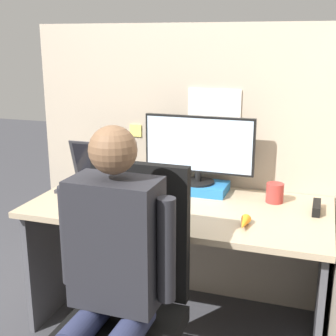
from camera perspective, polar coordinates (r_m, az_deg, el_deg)
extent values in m
cube|color=tan|center=(2.80, 3.83, 0.20)|extent=(2.05, 0.04, 1.65)
cube|color=white|center=(2.70, 5.61, 6.10)|extent=(0.31, 0.01, 0.33)
cube|color=#F4EA66|center=(2.86, -3.97, 4.57)|extent=(0.07, 0.01, 0.07)
cube|color=#EA9EC6|center=(2.77, 2.48, 2.66)|extent=(0.09, 0.01, 0.09)
cube|color=tan|center=(2.47, 1.33, -4.80)|extent=(1.55, 0.77, 0.03)
cube|color=#4C4C51|center=(2.90, -13.08, -9.77)|extent=(0.03, 0.65, 0.69)
cube|color=#4C4C51|center=(2.52, 18.10, -14.17)|extent=(0.03, 0.65, 0.69)
cube|color=#236BAD|center=(2.66, 3.67, -2.36)|extent=(0.33, 0.21, 0.05)
cylinder|color=black|center=(2.65, 3.68, -1.69)|extent=(0.18, 0.18, 0.01)
cylinder|color=black|center=(2.64, 3.70, -0.92)|extent=(0.04, 0.04, 0.06)
cube|color=black|center=(2.60, 3.79, 2.88)|extent=(0.62, 0.02, 0.32)
cube|color=silver|center=(2.59, 3.72, 2.82)|extent=(0.60, 0.00, 0.30)
cube|color=#2D2D33|center=(2.73, -9.12, -2.45)|extent=(0.36, 0.26, 0.02)
cube|color=#5B5B60|center=(2.74, -8.94, -2.11)|extent=(0.30, 0.14, 0.00)
cube|color=#2D2D33|center=(2.77, -8.35, 0.74)|extent=(0.36, 0.08, 0.25)
cube|color=black|center=(2.76, -8.39, 0.71)|extent=(0.31, 0.06, 0.22)
ellipsoid|color=gray|center=(2.49, -3.68, -3.80)|extent=(0.07, 0.05, 0.04)
cube|color=black|center=(2.46, 17.65, -4.62)|extent=(0.04, 0.17, 0.05)
cone|color=orange|center=(2.18, 9.25, -6.69)|extent=(0.05, 0.12, 0.05)
cylinder|color=green|center=(2.25, 9.57, -6.01)|extent=(0.03, 0.02, 0.03)
cube|color=black|center=(2.02, -6.01, -19.38)|extent=(0.47, 0.47, 0.07)
cube|color=black|center=(2.06, -3.36, -7.64)|extent=(0.44, 0.06, 0.61)
cylinder|color=#282D4C|center=(1.92, -10.01, -18.25)|extent=(0.11, 0.30, 0.11)
cylinder|color=#282D4C|center=(1.85, -4.85, -19.48)|extent=(0.11, 0.30, 0.11)
cube|color=#232328|center=(1.82, -6.37, -9.01)|extent=(0.34, 0.20, 0.51)
sphere|color=brown|center=(1.70, -6.73, 2.20)|extent=(0.18, 0.18, 0.18)
cylinder|color=#232328|center=(1.91, -11.98, -8.03)|extent=(0.07, 0.07, 0.41)
cylinder|color=#232328|center=(1.75, -0.20, -9.99)|extent=(0.07, 0.07, 0.41)
cylinder|color=#A3332D|center=(2.54, 12.89, -2.97)|extent=(0.09, 0.09, 0.10)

